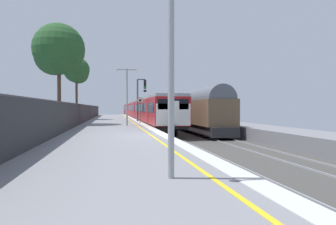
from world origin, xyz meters
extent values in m
cube|color=gray|center=(-2.50, 0.00, -0.50)|extent=(6.40, 110.00, 1.00)
cube|color=silver|center=(0.40, 0.00, 0.01)|extent=(0.60, 110.00, 0.01)
cube|color=yellow|center=(-0.35, 0.00, 0.01)|extent=(0.12, 110.00, 0.01)
cube|color=#423F3D|center=(6.20, 0.00, -1.10)|extent=(11.00, 110.00, 0.20)
cube|color=slate|center=(9.60, 0.00, -0.50)|extent=(3.60, 110.00, 1.00)
cube|color=gray|center=(1.38, 0.00, -0.96)|extent=(0.07, 110.00, 0.08)
cube|color=gray|center=(2.82, 0.00, -0.96)|extent=(0.07, 110.00, 0.08)
cube|color=gray|center=(5.38, 0.00, -0.96)|extent=(0.07, 110.00, 0.08)
cube|color=gray|center=(6.82, 0.00, -0.96)|extent=(0.07, 110.00, 0.08)
cube|color=maroon|center=(2.10, 16.21, 1.27)|extent=(2.80, 20.77, 2.30)
cube|color=black|center=(2.10, 16.21, -0.01)|extent=(2.64, 20.17, 0.25)
cube|color=gray|center=(2.10, 16.21, 2.54)|extent=(2.68, 20.77, 0.24)
cube|color=black|center=(0.69, 16.21, 1.57)|extent=(0.02, 19.17, 0.84)
cube|color=red|center=(0.69, 11.02, 1.17)|extent=(0.03, 1.10, 1.90)
cube|color=red|center=(0.69, 21.40, 1.17)|extent=(0.03, 1.10, 1.90)
cylinder|color=black|center=(1.32, 8.42, -0.50)|extent=(0.12, 0.84, 0.84)
cylinder|color=black|center=(2.88, 8.42, -0.50)|extent=(0.12, 0.84, 0.84)
cylinder|color=black|center=(1.32, 23.99, -0.50)|extent=(0.12, 0.84, 0.84)
cylinder|color=black|center=(2.88, 23.99, -0.50)|extent=(0.12, 0.84, 0.84)
cube|color=maroon|center=(2.10, 37.58, 1.27)|extent=(2.80, 20.77, 2.30)
cube|color=black|center=(2.10, 37.58, -0.01)|extent=(2.64, 20.17, 0.25)
cube|color=gray|center=(2.10, 37.58, 2.54)|extent=(2.68, 20.77, 0.24)
cube|color=black|center=(0.69, 37.58, 1.57)|extent=(0.02, 19.17, 0.84)
cube|color=red|center=(0.69, 32.39, 1.17)|extent=(0.03, 1.10, 1.90)
cube|color=red|center=(0.69, 42.77, 1.17)|extent=(0.03, 1.10, 1.90)
cylinder|color=black|center=(1.32, 29.79, -0.50)|extent=(0.12, 0.84, 0.84)
cylinder|color=black|center=(2.88, 29.79, -0.50)|extent=(0.12, 0.84, 0.84)
cylinder|color=black|center=(1.32, 45.36, -0.50)|extent=(0.12, 0.84, 0.84)
cylinder|color=black|center=(2.88, 45.36, -0.50)|extent=(0.12, 0.84, 0.84)
cube|color=maroon|center=(2.10, 58.95, 1.27)|extent=(2.80, 20.77, 2.30)
cube|color=black|center=(2.10, 58.95, -0.01)|extent=(2.64, 20.17, 0.25)
cube|color=gray|center=(2.10, 58.95, 2.54)|extent=(2.68, 20.77, 0.24)
cube|color=black|center=(0.69, 58.95, 1.57)|extent=(0.02, 19.17, 0.84)
cube|color=red|center=(0.69, 53.76, 1.17)|extent=(0.03, 1.10, 1.90)
cube|color=red|center=(0.69, 64.14, 1.17)|extent=(0.03, 1.10, 1.90)
cylinder|color=black|center=(1.32, 51.16, -0.50)|extent=(0.12, 0.84, 0.84)
cylinder|color=black|center=(2.88, 51.16, -0.50)|extent=(0.12, 0.84, 0.84)
cylinder|color=black|center=(1.32, 66.73, -0.50)|extent=(0.12, 0.84, 0.84)
cylinder|color=black|center=(2.88, 66.73, -0.50)|extent=(0.12, 0.84, 0.84)
cube|color=silver|center=(2.10, 5.86, 1.02)|extent=(2.70, 0.10, 1.70)
cube|color=black|center=(2.10, 5.85, 1.82)|extent=(2.40, 0.08, 0.80)
cube|color=silver|center=(2.10, 5.72, 1.17)|extent=(0.80, 0.24, 1.80)
cylinder|color=white|center=(1.15, 5.80, 0.27)|extent=(0.18, 0.06, 0.18)
cylinder|color=white|center=(3.05, 5.80, 0.27)|extent=(0.18, 0.06, 0.18)
cylinder|color=black|center=(2.10, 5.57, 0.02)|extent=(0.20, 0.35, 0.20)
cube|color=black|center=(2.10, 37.58, 2.79)|extent=(0.60, 0.90, 0.20)
cube|color=#232326|center=(6.10, 12.11, -0.38)|extent=(2.30, 13.89, 0.79)
cube|color=brown|center=(6.10, 12.11, 1.14)|extent=(2.60, 13.09, 2.24)
cylinder|color=#515660|center=(6.10, 12.11, 2.26)|extent=(2.39, 12.69, 2.39)
cylinder|color=black|center=(5.32, 7.17, -0.50)|extent=(0.12, 0.84, 0.84)
cylinder|color=black|center=(6.88, 7.17, -0.50)|extent=(0.12, 0.84, 0.84)
cylinder|color=black|center=(5.32, 17.06, -0.50)|extent=(0.12, 0.84, 0.84)
cylinder|color=black|center=(6.88, 17.06, -0.50)|extent=(0.12, 0.84, 0.84)
cube|color=#232326|center=(6.10, 26.81, -0.38)|extent=(2.30, 13.89, 0.79)
cube|color=brown|center=(6.10, 26.81, 1.14)|extent=(2.60, 13.09, 2.24)
cylinder|color=#515660|center=(6.10, 26.81, 2.26)|extent=(2.39, 12.69, 2.39)
cylinder|color=black|center=(5.32, 21.86, -0.50)|extent=(0.12, 0.84, 0.84)
cylinder|color=black|center=(6.88, 21.86, -0.50)|extent=(0.12, 0.84, 0.84)
cylinder|color=black|center=(5.32, 31.75, -0.50)|extent=(0.12, 0.84, 0.84)
cylinder|color=black|center=(6.88, 31.75, -0.50)|extent=(0.12, 0.84, 0.84)
cylinder|color=#47474C|center=(0.35, 17.60, 2.39)|extent=(0.18, 0.18, 4.79)
cube|color=#47474C|center=(0.80, 17.60, 4.79)|extent=(0.90, 0.12, 0.12)
cube|color=black|center=(1.20, 17.60, 4.24)|extent=(0.28, 0.20, 1.00)
cylinder|color=black|center=(1.20, 17.48, 4.56)|extent=(0.16, 0.04, 0.16)
cylinder|color=black|center=(1.20, 17.48, 4.24)|extent=(0.16, 0.04, 0.16)
cylinder|color=#19D83F|center=(1.20, 17.48, 3.92)|extent=(0.16, 0.04, 0.16)
cube|color=black|center=(1.20, 17.60, 3.49)|extent=(0.32, 0.16, 0.24)
cylinder|color=#59595B|center=(0.25, 13.36, 1.12)|extent=(0.08, 0.08, 2.24)
cylinder|color=black|center=(0.25, 13.35, 2.29)|extent=(0.59, 0.02, 0.59)
cylinder|color=silver|center=(0.25, 13.34, 2.29)|extent=(0.56, 0.02, 0.56)
cube|color=black|center=(0.25, 13.33, 2.29)|extent=(0.24, 0.01, 0.18)
cylinder|color=#93999E|center=(-1.23, -10.06, 2.49)|extent=(0.14, 0.14, 4.98)
cylinder|color=#93999E|center=(-1.23, 9.63, 2.47)|extent=(0.14, 0.14, 4.94)
cube|color=#93999E|center=(-0.78, 9.63, 4.84)|extent=(0.90, 0.08, 0.08)
cylinder|color=silver|center=(-0.33, 9.63, 4.76)|extent=(0.20, 0.20, 0.18)
cube|color=#93999E|center=(-1.68, 9.63, 4.84)|extent=(0.90, 0.08, 0.08)
cylinder|color=silver|center=(-2.13, 9.63, 4.76)|extent=(0.20, 0.20, 0.18)
cube|color=#282B2D|center=(-5.45, 0.00, 0.94)|extent=(0.03, 99.00, 1.89)
cube|color=#38383D|center=(-5.45, 0.00, 1.89)|extent=(0.06, 99.00, 0.06)
cylinder|color=#38383D|center=(-5.45, 0.00, 0.94)|extent=(0.07, 0.07, 1.89)
cylinder|color=#38383D|center=(-5.45, 11.69, 0.94)|extent=(0.07, 0.07, 1.89)
cylinder|color=#38383D|center=(-5.45, 23.38, 0.94)|extent=(0.07, 0.07, 1.89)
cylinder|color=#38383D|center=(-5.45, 35.06, 0.94)|extent=(0.07, 0.07, 1.89)
cylinder|color=#38383D|center=(-5.45, 46.75, 0.94)|extent=(0.07, 0.07, 1.89)
cylinder|color=#473323|center=(-7.30, 12.44, 2.83)|extent=(0.33, 0.33, 5.66)
sphere|color=#234C23|center=(-7.30, 12.44, 6.95)|extent=(4.70, 4.70, 4.70)
sphere|color=#234C23|center=(-7.80, 12.82, 6.37)|extent=(3.57, 3.57, 3.57)
cylinder|color=#473323|center=(-7.19, 25.06, 2.85)|extent=(0.30, 0.30, 5.70)
sphere|color=#234C23|center=(-7.19, 25.06, 6.65)|extent=(3.45, 3.45, 3.45)
sphere|color=#234C23|center=(-6.98, 25.55, 6.22)|extent=(2.74, 2.74, 2.74)
camera|label=1|loc=(-2.48, -16.38, 1.52)|focal=31.83mm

